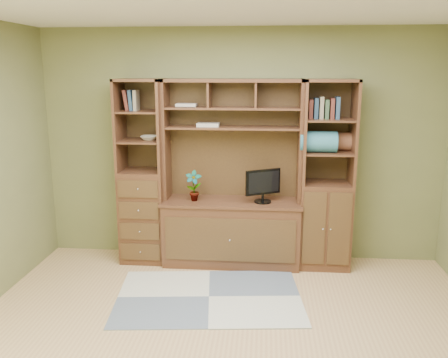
# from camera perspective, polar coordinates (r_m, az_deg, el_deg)

# --- Properties ---
(room) EXTENTS (4.60, 4.10, 2.64)m
(room) POSITION_cam_1_polar(r_m,az_deg,el_deg) (3.41, 0.26, -1.31)
(room) COLOR tan
(room) RESTS_ON ground
(center_hutch) EXTENTS (1.54, 0.53, 2.05)m
(center_hutch) POSITION_cam_1_polar(r_m,az_deg,el_deg) (5.17, 0.93, 0.52)
(center_hutch) COLOR #4D2C1B
(center_hutch) RESTS_ON ground
(left_tower) EXTENTS (0.50, 0.45, 2.05)m
(left_tower) POSITION_cam_1_polar(r_m,az_deg,el_deg) (5.37, -9.74, 0.81)
(left_tower) COLOR #4D2C1B
(left_tower) RESTS_ON ground
(right_tower) EXTENTS (0.55, 0.45, 2.05)m
(right_tower) POSITION_cam_1_polar(r_m,az_deg,el_deg) (5.24, 12.22, 0.39)
(right_tower) COLOR #4D2C1B
(right_tower) RESTS_ON ground
(rug) EXTENTS (1.87, 1.35, 0.01)m
(rug) POSITION_cam_1_polar(r_m,az_deg,el_deg) (4.71, -1.81, -13.99)
(rug) COLOR #9A9F9F
(rug) RESTS_ON ground
(monitor) EXTENTS (0.45, 0.36, 0.50)m
(monitor) POSITION_cam_1_polar(r_m,az_deg,el_deg) (5.13, 4.73, -0.11)
(monitor) COLOR black
(monitor) RESTS_ON center_hutch
(orchid) EXTENTS (0.18, 0.12, 0.34)m
(orchid) POSITION_cam_1_polar(r_m,az_deg,el_deg) (5.21, -3.68, -0.83)
(orchid) COLOR #A66438
(orchid) RESTS_ON center_hutch
(magazines) EXTENTS (0.24, 0.17, 0.04)m
(magazines) POSITION_cam_1_polar(r_m,az_deg,el_deg) (5.19, -1.91, 6.56)
(magazines) COLOR #BFB5A3
(magazines) RESTS_ON center_hutch
(bowl) EXTENTS (0.19, 0.19, 0.05)m
(bowl) POSITION_cam_1_polar(r_m,az_deg,el_deg) (5.28, -8.97, 4.92)
(bowl) COLOR beige
(bowl) RESTS_ON left_tower
(blanket_teal) EXTENTS (0.38, 0.22, 0.22)m
(blanket_teal) POSITION_cam_1_polar(r_m,az_deg,el_deg) (5.11, 11.26, 4.41)
(blanket_teal) COLOR #316F81
(blanket_teal) RESTS_ON right_tower
(blanket_red) EXTENTS (0.35, 0.20, 0.20)m
(blanket_red) POSITION_cam_1_polar(r_m,az_deg,el_deg) (5.27, 13.82, 4.40)
(blanket_red) COLOR brown
(blanket_red) RESTS_ON right_tower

